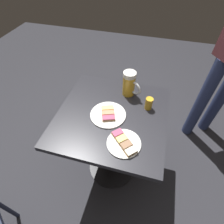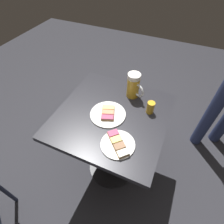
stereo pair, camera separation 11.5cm
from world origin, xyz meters
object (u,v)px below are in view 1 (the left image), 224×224
Objects in this scene: plate_near at (108,114)px; plate_far at (124,143)px; beer_glass_small at (149,104)px; beer_mug at (129,84)px.

plate_near and plate_far have the same top height.
plate_near is 0.28m from beer_glass_small.
plate_far is 0.45m from beer_mug.
plate_near is 1.26× the size of beer_mug.
beer_glass_small reaches higher than plate_far.
plate_near is 0.27m from beer_mug.
beer_mug is 2.17× the size of beer_glass_small.
plate_far is 2.31× the size of beer_glass_small.
beer_mug is 0.20m from beer_glass_small.
plate_near is 1.19× the size of plate_far.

